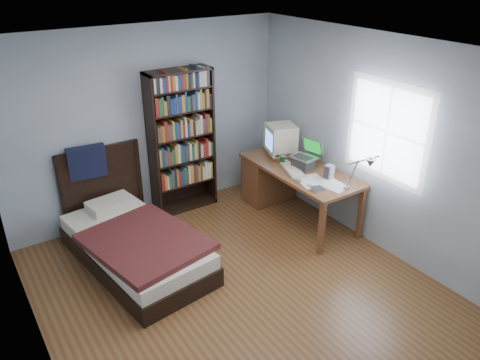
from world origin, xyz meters
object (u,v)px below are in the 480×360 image
(laptop, at_px, (304,160))
(bed, at_px, (132,240))
(bookshelf, at_px, (182,142))
(desk_lamp, at_px, (367,165))
(speaker, at_px, (329,172))
(soda_can, at_px, (282,160))
(crt_monitor, at_px, (280,138))
(keyboard, at_px, (293,170))
(desk, at_px, (276,177))

(laptop, bearing_deg, bed, 171.88)
(bookshelf, bearing_deg, desk_lamp, -63.96)
(speaker, bearing_deg, desk_lamp, -112.13)
(laptop, distance_m, soda_can, 0.30)
(speaker, relative_size, soda_can, 1.54)
(crt_monitor, xyz_separation_m, soda_can, (-0.15, -0.26, -0.19))
(desk_lamp, relative_size, keyboard, 1.21)
(desk, bearing_deg, speaker, -83.59)
(laptop, relative_size, keyboard, 0.80)
(speaker, height_order, bookshelf, bookshelf)
(desk_lamp, bearing_deg, crt_monitor, 87.05)
(desk_lamp, xyz_separation_m, bookshelf, (-1.08, 2.22, -0.22))
(keyboard, bearing_deg, crt_monitor, 89.92)
(keyboard, relative_size, speaker, 2.64)
(keyboard, bearing_deg, speaker, -41.33)
(soda_can, bearing_deg, desk_lamp, -86.99)
(crt_monitor, bearing_deg, laptop, -88.84)
(desk, height_order, bed, bed)
(laptop, distance_m, desk_lamp, 1.15)
(desk, height_order, laptop, laptop)
(crt_monitor, relative_size, desk_lamp, 0.84)
(laptop, relative_size, speaker, 2.11)
(laptop, distance_m, keyboard, 0.21)
(desk, xyz_separation_m, bookshelf, (-1.12, 0.63, 0.55))
(crt_monitor, distance_m, bookshelf, 1.32)
(laptop, bearing_deg, desk, 96.64)
(laptop, relative_size, bed, 0.18)
(laptop, xyz_separation_m, speaker, (0.04, -0.42, -0.02))
(soda_can, xyz_separation_m, bed, (-2.11, 0.08, -0.53))
(desk, relative_size, crt_monitor, 3.56)
(soda_can, distance_m, bed, 2.17)
(bookshelf, xyz_separation_m, bed, (-1.09, -0.80, -0.72))
(crt_monitor, height_order, bed, crt_monitor)
(bookshelf, height_order, bed, bookshelf)
(keyboard, relative_size, soda_can, 4.07)
(speaker, distance_m, bookshelf, 1.97)
(desk_lamp, distance_m, keyboard, 1.18)
(crt_monitor, relative_size, bed, 0.23)
(crt_monitor, bearing_deg, soda_can, -120.39)
(speaker, bearing_deg, bookshelf, 117.72)
(soda_can, height_order, bookshelf, bookshelf)
(crt_monitor, xyz_separation_m, laptop, (0.01, -0.51, -0.14))
(crt_monitor, relative_size, keyboard, 1.01)
(desk_lamp, height_order, speaker, desk_lamp)
(soda_can, bearing_deg, bookshelf, 139.07)
(crt_monitor, relative_size, bookshelf, 0.25)
(keyboard, height_order, bed, bed)
(desk_lamp, xyz_separation_m, keyboard, (-0.10, 1.09, -0.45))
(bed, bearing_deg, desk, 4.50)
(crt_monitor, bearing_deg, bookshelf, 152.08)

